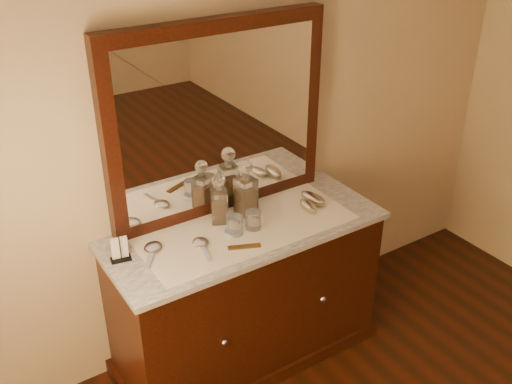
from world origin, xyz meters
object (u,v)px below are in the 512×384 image
decanter_left (219,203)px  hand_mirror_inner (202,244)px  comb (244,247)px  hand_mirror_outer (152,250)px  pin_dish (233,232)px  decanter_right (246,193)px  brush_far (313,198)px  mirror_frame (218,120)px  brush_near (308,206)px  dresser_cabinet (246,296)px  napkin_rack (120,249)px

decanter_left → hand_mirror_inner: bearing=-141.0°
comb → hand_mirror_outer: size_ratio=0.73×
decanter_left → pin_dish: bearing=-91.3°
decanter_right → brush_far: decanter_right is taller
mirror_frame → comb: mirror_frame is taller
mirror_frame → brush_near: size_ratio=8.06×
brush_far → hand_mirror_inner: bearing=-176.1°
mirror_frame → decanter_right: 0.41m
decanter_right → hand_mirror_outer: (-0.56, -0.07, -0.11)m
decanter_left → brush_far: bearing=-10.9°
mirror_frame → hand_mirror_inner: (-0.27, -0.28, -0.49)m
dresser_cabinet → comb: (-0.10, -0.16, 0.45)m
dresser_cabinet → pin_dish: 0.46m
dresser_cabinet → decanter_right: bearing=56.6°
pin_dish → decanter_left: size_ratio=0.30×
hand_mirror_inner → decanter_right: bearing=23.8°
comb → decanter_right: 0.35m
napkin_rack → comb: bearing=-23.4°
hand_mirror_outer → pin_dish: bearing=-9.9°
pin_dish → brush_near: 0.46m
napkin_rack → brush_far: (1.08, -0.06, -0.03)m
dresser_cabinet → brush_near: bearing=-5.9°
napkin_rack → hand_mirror_inner: size_ratio=0.67×
brush_far → brush_near: bearing=-143.4°
napkin_rack → brush_far: napkin_rack is taller
pin_dish → brush_far: size_ratio=0.47×
dresser_cabinet → comb: bearing=-123.3°
comb → napkin_rack: napkin_rack is taller
dresser_cabinet → hand_mirror_inner: hand_mirror_inner is taller
pin_dish → brush_far: 0.53m
decanter_left → decanter_right: (0.16, 0.00, 0.01)m
hand_mirror_outer → hand_mirror_inner: bearing=-21.4°
napkin_rack → hand_mirror_inner: 0.38m
pin_dish → hand_mirror_outer: bearing=170.1°
napkin_rack → decanter_right: (0.71, 0.04, 0.07)m
mirror_frame → decanter_left: mirror_frame is taller
dresser_cabinet → napkin_rack: size_ratio=9.89×
dresser_cabinet → hand_mirror_inner: bearing=-172.7°
dresser_cabinet → mirror_frame: mirror_frame is taller
hand_mirror_outer → comb: bearing=-28.3°
mirror_frame → decanter_right: bearing=-58.6°
decanter_left → decanter_right: decanter_right is taller
hand_mirror_inner → pin_dish: bearing=4.9°
decanter_right → decanter_left: bearing=-179.0°
decanter_left → mirror_frame: bearing=57.3°
napkin_rack → decanter_right: size_ratio=0.46×
comb → brush_near: size_ratio=1.07×
brush_far → decanter_left: bearing=169.1°
brush_far → hand_mirror_inner: (-0.71, -0.05, -0.01)m
napkin_rack → brush_far: size_ratio=0.82×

